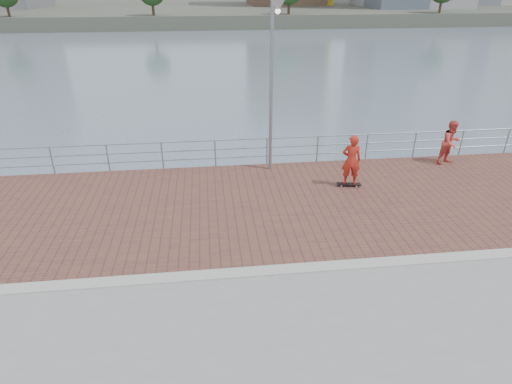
{
  "coord_description": "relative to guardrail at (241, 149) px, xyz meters",
  "views": [
    {
      "loc": [
        -1.27,
        -8.77,
        6.76
      ],
      "look_at": [
        0.0,
        2.0,
        1.3
      ],
      "focal_mm": 30.0,
      "sensor_mm": 36.0,
      "label": 1
    }
  ],
  "objects": [
    {
      "name": "water",
      "position": [
        -0.0,
        -7.0,
        -2.69
      ],
      "size": [
        400.0,
        400.0,
        0.0
      ],
      "primitive_type": "plane",
      "color": "slate",
      "rests_on": "ground"
    },
    {
      "name": "brick_lane",
      "position": [
        -0.0,
        -3.4,
        -0.68
      ],
      "size": [
        40.0,
        6.8,
        0.02
      ],
      "primitive_type": "cube",
      "color": "brown",
      "rests_on": "seawall"
    },
    {
      "name": "curb",
      "position": [
        -0.0,
        -7.0,
        -0.66
      ],
      "size": [
        40.0,
        0.4,
        0.06
      ],
      "primitive_type": "cube",
      "color": "#B7B5AD",
      "rests_on": "seawall"
    },
    {
      "name": "far_shore",
      "position": [
        -0.0,
        115.5,
        -1.44
      ],
      "size": [
        320.0,
        95.0,
        2.5
      ],
      "primitive_type": "cube",
      "color": "#4C5142",
      "rests_on": "ground"
    },
    {
      "name": "guardrail",
      "position": [
        0.0,
        0.0,
        0.0
      ],
      "size": [
        39.06,
        0.06,
        1.13
      ],
      "color": "#8C9EA8",
      "rests_on": "brick_lane"
    },
    {
      "name": "street_lamp",
      "position": [
        1.08,
        -0.98,
        3.93
      ],
      "size": [
        0.47,
        1.38,
        6.5
      ],
      "color": "gray",
      "rests_on": "brick_lane"
    },
    {
      "name": "skateboard",
      "position": [
        3.67,
        -2.38,
        -0.6
      ],
      "size": [
        0.87,
        0.36,
        0.1
      ],
      "rotation": [
        0.0,
        0.0,
        -0.17
      ],
      "color": "black",
      "rests_on": "brick_lane"
    },
    {
      "name": "skateboarder",
      "position": [
        3.67,
        -2.38,
        0.33
      ],
      "size": [
        0.74,
        0.55,
        1.84
      ],
      "primitive_type": "imported",
      "rotation": [
        0.0,
        0.0,
        2.97
      ],
      "color": "red",
      "rests_on": "skateboard"
    },
    {
      "name": "bystander",
      "position": [
        8.28,
        -0.78,
        0.21
      ],
      "size": [
        1.02,
        0.9,
        1.77
      ],
      "primitive_type": "imported",
      "rotation": [
        0.0,
        0.0,
        0.31
      ],
      "color": "#E24B42",
      "rests_on": "brick_lane"
    }
  ]
}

